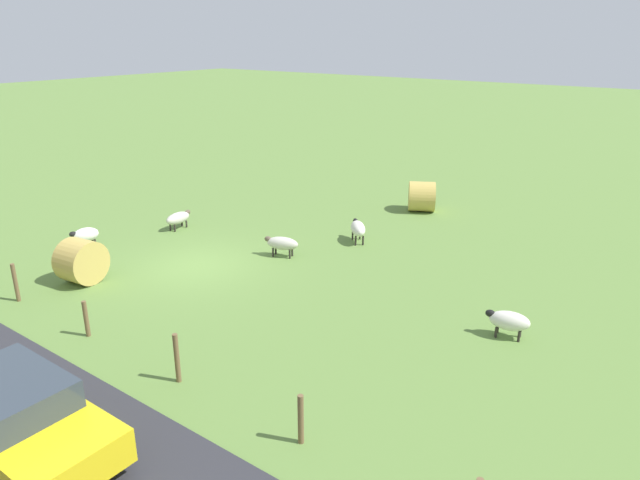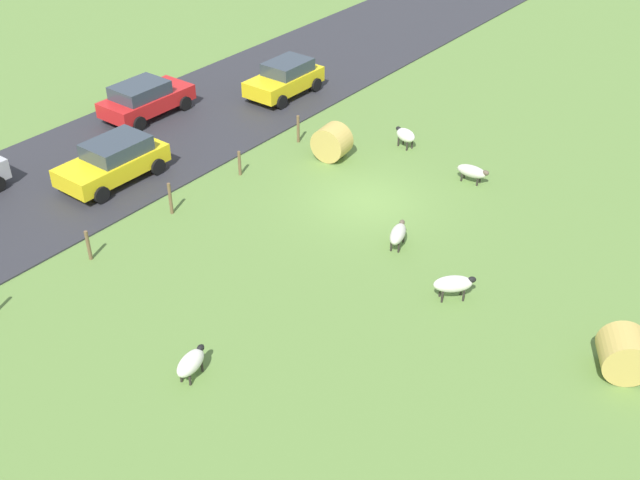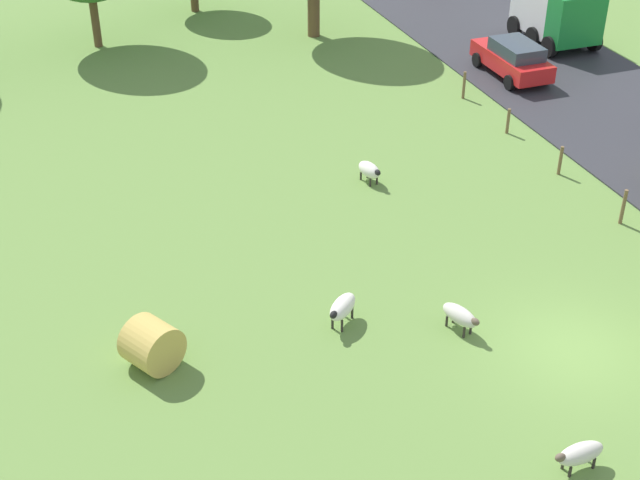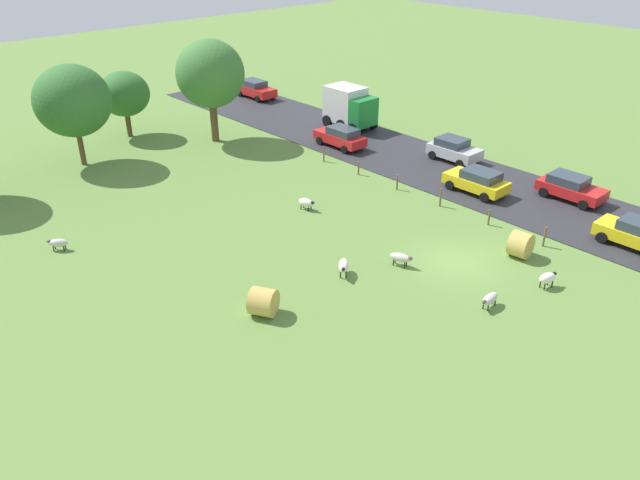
# 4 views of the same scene
# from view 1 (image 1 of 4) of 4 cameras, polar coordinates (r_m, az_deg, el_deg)

# --- Properties ---
(ground_plane) EXTENTS (160.00, 160.00, 0.00)m
(ground_plane) POSITION_cam_1_polar(r_m,az_deg,el_deg) (20.50, -11.95, -2.48)
(ground_plane) COLOR olive
(sheep_0) EXTENTS (0.71, 1.20, 0.73)m
(sheep_0) POSITION_cam_1_polar(r_m,az_deg,el_deg) (16.14, 17.93, -7.51)
(sheep_0) COLOR silver
(sheep_0) RESTS_ON ground_plane
(sheep_1) EXTENTS (1.10, 0.74, 0.81)m
(sheep_1) POSITION_cam_1_polar(r_m,az_deg,el_deg) (23.09, -21.92, 0.46)
(sheep_1) COLOR white
(sheep_1) RESTS_ON ground_plane
(sheep_2) EXTENTS (1.29, 0.53, 0.69)m
(sheep_2) POSITION_cam_1_polar(r_m,az_deg,el_deg) (24.35, -13.67, 2.09)
(sheep_2) COLOR beige
(sheep_2) RESTS_ON ground_plane
(sheep_3) EXTENTS (1.22, 1.19, 0.81)m
(sheep_3) POSITION_cam_1_polar(r_m,az_deg,el_deg) (22.15, 3.71, 1.14)
(sheep_3) COLOR silver
(sheep_3) RESTS_ON ground_plane
(sheep_5) EXTENTS (0.81, 1.30, 0.73)m
(sheep_5) POSITION_cam_1_polar(r_m,az_deg,el_deg) (20.77, -3.73, -0.33)
(sheep_5) COLOR beige
(sheep_5) RESTS_ON ground_plane
(hay_bale_0) EXTENTS (1.71, 1.64, 1.33)m
(hay_bale_0) POSITION_cam_1_polar(r_m,az_deg,el_deg) (26.40, 9.89, 4.20)
(hay_bale_0) COLOR tan
(hay_bale_0) RESTS_ON ground_plane
(hay_bale_1) EXTENTS (1.53, 1.17, 1.42)m
(hay_bale_1) POSITION_cam_1_polar(r_m,az_deg,el_deg) (20.04, -22.25, -1.93)
(hay_bale_1) COLOR tan
(hay_bale_1) RESTS_ON ground_plane
(fence_post_0) EXTENTS (0.12, 0.12, 1.19)m
(fence_post_0) POSITION_cam_1_polar(r_m,az_deg,el_deg) (19.49, -27.57, -3.70)
(fence_post_0) COLOR brown
(fence_post_0) RESTS_ON ground_plane
(fence_post_1) EXTENTS (0.12, 0.12, 1.01)m
(fence_post_1) POSITION_cam_1_polar(r_m,az_deg,el_deg) (16.59, -21.85, -7.14)
(fence_post_1) COLOR brown
(fence_post_1) RESTS_ON ground_plane
(fence_post_2) EXTENTS (0.12, 0.12, 1.22)m
(fence_post_2) POSITION_cam_1_polar(r_m,az_deg,el_deg) (13.89, -13.79, -11.12)
(fence_post_2) COLOR brown
(fence_post_2) RESTS_ON ground_plane
(fence_post_3) EXTENTS (0.12, 0.12, 1.08)m
(fence_post_3) POSITION_cam_1_polar(r_m,az_deg,el_deg) (11.79, -1.89, -17.08)
(fence_post_3) COLOR brown
(fence_post_3) RESTS_ON ground_plane
(car_4) EXTENTS (2.12, 4.15, 1.56)m
(car_4) POSITION_cam_1_polar(r_m,az_deg,el_deg) (12.54, -27.34, -15.23)
(car_4) COLOR yellow
(car_4) RESTS_ON road_strip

